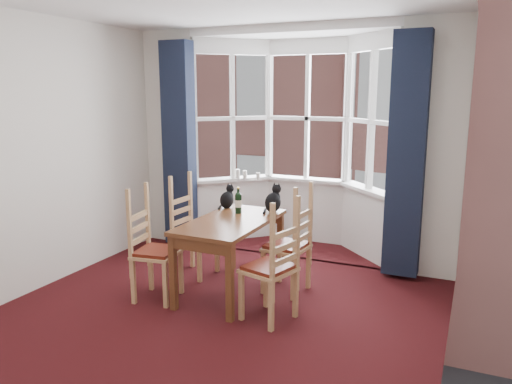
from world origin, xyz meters
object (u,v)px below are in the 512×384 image
Objects in this scene: chair_left_near at (148,252)px; cat_left at (227,199)px; chair_left_far at (188,233)px; cat_right at (273,201)px; chair_right_near at (277,272)px; wine_bottle at (238,202)px; candle_short at (245,175)px; chair_right_far at (295,248)px; candle_tall at (238,174)px; candle_extra at (258,176)px; dining_table at (231,230)px.

cat_left is at bearing 66.08° from chair_left_near.
cat_right is (0.95, 0.20, 0.41)m from chair_left_far.
chair_right_near is at bearing 0.87° from chair_left_near.
wine_bottle is 1.53m from candle_short.
cat_right is 0.38m from wine_bottle.
chair_right_far is 2.00m from candle_tall.
cat_left is 1.27m from candle_extra.
cat_left is 0.28m from wine_bottle.
chair_left_far is at bearing -99.20° from candle_extra.
chair_left_far is 1.45m from candle_tall.
dining_table is at bearing 33.68° from chair_left_near.
chair_right_near is 2.92× the size of cat_right.
chair_right_near is 3.30× the size of wine_bottle.
wine_bottle is (-0.06, 0.29, 0.23)m from dining_table.
candle_short is 0.19m from candle_extra.
chair_right_far is at bearing -2.23° from chair_left_far.
candle_short is (-0.90, 1.20, 0.04)m from cat_right.
candle_extra is at bearing 80.80° from chair_left_far.
candle_short reaches higher than chair_right_near.
chair_left_near is 2.23m from candle_extra.
chair_left_far is at bearing 156.52° from dining_table.
candle_short is at bearing -173.89° from candle_extra.
dining_table is at bearing -66.18° from candle_tall.
candle_tall is (-0.46, 1.21, 0.06)m from cat_left.
wine_bottle is (-0.73, 0.73, 0.42)m from chair_right_near.
chair_left_near is at bearing -91.12° from candle_short.
chair_right_far is at bearing -13.92° from cat_left.
candle_extra reaches higher than chair_right_far.
chair_left_far is at bearing 151.67° from chair_right_near.
cat_left reaches higher than chair_left_near.
chair_left_far and chair_right_far have the same top height.
candle_tall reaches higher than chair_left_far.
chair_right_far is at bearing -36.78° from cat_right.
cat_left is 2.22× the size of candle_tall.
cat_right is 2.94× the size of candle_short.
chair_left_near and chair_right_near have the same top height.
dining_table is 0.77m from chair_left_far.
candle_tall is 1.15× the size of candle_short.
chair_left_far is at bearing -167.95° from cat_right.
chair_left_near is at bearing -130.11° from wine_bottle.
chair_left_far is 1.28m from chair_right_far.
wine_bottle is at bearing -67.36° from candle_short.
chair_right_near is at bearing -66.06° from cat_right.
chair_left_near is at bearing -151.21° from chair_right_far.
candle_tall reaches higher than chair_left_near.
candle_tall is (-1.00, 1.17, 0.05)m from cat_right.
cat_right is at bearing -53.06° from candle_short.
dining_table is at bearing -69.29° from candle_short.
candle_tall reaches higher than candle_extra.
dining_table is 1.42× the size of chair_right_near.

